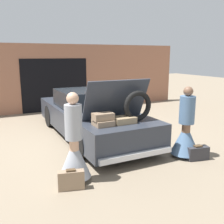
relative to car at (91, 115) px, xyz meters
The scene contains 7 objects.
ground_plane 0.61m from the car, 106.90° to the right, with size 40.00×40.00×0.00m, color #7F705B.
garage_wall_back 4.12m from the car, 90.01° to the left, with size 12.00×0.14×2.80m.
car is the anchor object (origin of this frame).
person_left 2.86m from the car, 118.24° to the right, with size 0.61×0.61×1.70m.
person_right 2.86m from the car, 61.76° to the right, with size 0.67×0.67×1.66m.
suitcase_beside_left_person 3.24m from the car, 118.41° to the right, with size 0.49×0.26×0.38m.
suitcase_beside_right_person 3.20m from the car, 62.09° to the right, with size 0.53×0.30×0.34m.
Camera 1 is at (-2.78, -6.97, 2.35)m, focal length 42.00 mm.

